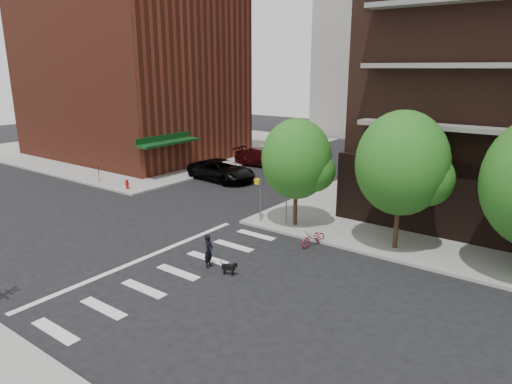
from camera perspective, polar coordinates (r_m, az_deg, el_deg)
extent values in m
plane|color=black|center=(23.58, -14.84, -7.83)|extent=(120.00, 120.00, 0.00)
cube|color=gray|center=(56.35, -12.01, 5.81)|extent=(31.00, 33.00, 0.15)
cube|color=silver|center=(18.39, -23.80, -15.63)|extent=(2.40, 0.50, 0.01)
cube|color=silver|center=(19.27, -18.55, -13.60)|extent=(2.40, 0.50, 0.01)
cube|color=silver|center=(20.30, -13.87, -11.67)|extent=(2.40, 0.50, 0.01)
cube|color=silver|center=(21.47, -9.72, -9.87)|extent=(2.40, 0.50, 0.01)
cube|color=silver|center=(22.76, -6.07, -8.22)|extent=(2.40, 0.50, 0.01)
cube|color=silver|center=(24.15, -2.85, -6.73)|extent=(2.40, 0.50, 0.01)
cube|color=silver|center=(25.61, 0.00, -5.39)|extent=(2.40, 0.50, 0.01)
cube|color=silver|center=(23.21, -14.06, -8.14)|extent=(0.30, 13.00, 0.01)
cube|color=maroon|center=(50.19, -15.55, 16.03)|extent=(20.00, 15.00, 20.00)
cube|color=#0C3814|center=(39.27, -10.80, 6.10)|extent=(1.40, 6.00, 0.20)
cylinder|color=#301E11|center=(26.63, 4.94, -1.69)|extent=(0.24, 0.24, 2.30)
sphere|color=#235B19|center=(25.96, 5.08, 4.13)|extent=(4.00, 4.00, 4.00)
cylinder|color=#301E11|center=(24.16, 17.16, -3.76)|extent=(0.24, 0.24, 2.60)
sphere|color=#235B19|center=(23.37, 17.75, 3.45)|extent=(4.50, 4.50, 4.50)
cylinder|color=slate|center=(27.09, 0.57, -1.00)|extent=(0.10, 0.10, 2.60)
cube|color=gold|center=(26.92, 0.23, 1.32)|extent=(0.32, 0.25, 0.32)
cylinder|color=slate|center=(26.74, 3.80, -1.71)|extent=(0.08, 0.08, 2.20)
cube|color=gold|center=(26.37, 3.66, 0.09)|extent=(0.64, 0.02, 0.64)
cylinder|color=#A50C0C|center=(35.89, -15.80, 0.85)|extent=(0.22, 0.22, 0.60)
sphere|color=#A50C0C|center=(35.82, -15.84, 1.33)|extent=(0.24, 0.24, 0.24)
cylinder|color=black|center=(38.61, -19.03, 1.96)|extent=(0.05, 0.05, 1.10)
cube|color=black|center=(38.47, -19.12, 2.92)|extent=(0.10, 0.08, 0.22)
imported|color=black|center=(37.78, -4.32, 2.73)|extent=(3.44, 6.41, 1.71)
imported|color=#470D0F|center=(43.19, 0.93, 4.33)|extent=(2.78, 5.89, 1.66)
imported|color=#9EA2A7|center=(45.79, 2.07, 4.81)|extent=(1.56, 4.35, 1.43)
imported|color=maroon|center=(24.14, 7.19, -5.70)|extent=(0.94, 1.81, 0.91)
imported|color=black|center=(21.51, -5.93, -7.34)|extent=(0.68, 0.56, 1.61)
cube|color=black|center=(20.84, -3.47, -9.36)|extent=(0.62, 0.38, 0.23)
cube|color=black|center=(20.68, -2.62, -9.11)|extent=(0.21, 0.19, 0.17)
cylinder|color=black|center=(20.88, -2.98, -10.04)|extent=(0.06, 0.06, 0.26)
cylinder|color=black|center=(21.01, -3.93, -9.89)|extent=(0.06, 0.06, 0.26)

